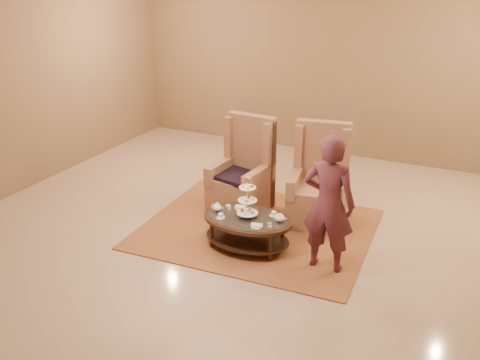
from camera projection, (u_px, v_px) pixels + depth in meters
The scene contains 9 objects.
ground at pixel (244, 243), 7.04m from camera, with size 8.00×8.00×0.00m, color tan.
ceiling at pixel (244, 243), 7.04m from camera, with size 8.00×8.00×0.02m, color white.
wall_back at pixel (337, 62), 9.71m from camera, with size 8.00×0.04×3.50m, color olive.
wall_left at pixel (2, 84), 7.96m from camera, with size 0.04×8.00×3.50m, color olive.
rug at pixel (257, 228), 7.41m from camera, with size 3.15×2.67×0.02m.
tea_table at pixel (247, 223), 6.81m from camera, with size 1.18×0.82×0.99m.
armchair_left at pixel (244, 179), 7.85m from camera, with size 0.83×0.85×1.40m.
armchair_right at pixel (318, 190), 7.51m from camera, with size 0.88×0.90×1.41m.
person at pixel (329, 204), 6.17m from camera, with size 0.62×0.41×1.69m.
Camera 1 is at (2.62, -5.61, 3.45)m, focal length 40.00 mm.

